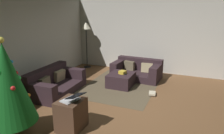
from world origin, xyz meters
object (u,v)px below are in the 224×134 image
christmas_tree (7,84)px  couch_right (137,70)px  tv_remote (124,74)px  laptop (72,98)px  ottoman (121,80)px  corner_lamp (86,29)px  book_stack (152,94)px  side_table (71,115)px  gift_box (123,72)px  couch_left (54,83)px

christmas_tree → couch_right: bearing=-16.6°
tv_remote → laptop: (-2.47, 0.13, 0.25)m
ottoman → corner_lamp: size_ratio=0.46×
book_stack → side_table: bearing=153.5°
corner_lamp → book_stack: bearing=-120.3°
laptop → book_stack: bearing=-25.2°
couch_right → gift_box: size_ratio=8.51×
couch_left → side_table: size_ratio=2.90×
couch_left → tv_remote: bearing=121.7°
couch_left → ottoman: (1.13, -1.54, -0.07)m
couch_right → ottoman: bearing=78.7°
corner_lamp → ottoman: bearing=-125.8°
couch_left → corner_lamp: (2.51, 0.37, 1.21)m
couch_right → tv_remote: 0.96m
tv_remote → ottoman: bearing=99.2°
couch_left → couch_right: bearing=136.9°
tv_remote → book_stack: 1.00m
laptop → corner_lamp: size_ratio=0.26×
couch_right → ottoman: (-0.92, 0.23, -0.06)m
gift_box → book_stack: gift_box is taller
gift_box → book_stack: (-0.33, -0.96, -0.38)m
christmas_tree → book_stack: 3.48m
tv_remote → christmas_tree: size_ratio=0.09×
side_table → book_stack: (2.17, -1.08, -0.25)m
tv_remote → book_stack: tv_remote is taller
gift_box → corner_lamp: corner_lamp is taller
side_table → book_stack: side_table is taller
ottoman → couch_left: bearing=126.3°
laptop → book_stack: size_ratio=1.63×
couch_left → christmas_tree: bearing=14.8°
couch_right → corner_lamp: 2.50m
side_table → corner_lamp: bearing=25.3°
ottoman → laptop: bearing=179.3°
couch_left → gift_box: size_ratio=9.25×
side_table → gift_box: bearing=-2.7°
gift_box → corner_lamp: (1.37, 1.95, 1.04)m
couch_left → couch_right: 2.71m
laptop → side_table: bearing=77.1°
tv_remote → christmas_tree: 3.25m
book_stack → corner_lamp: corner_lamp is taller
gift_box → corner_lamp: bearing=54.9°
book_stack → tv_remote: bearing=71.8°
gift_box → book_stack: bearing=-109.0°
tv_remote → christmas_tree: bearing=-175.5°
laptop → tv_remote: bearing=-3.1°
couch_right → laptop: (-3.42, 0.26, 0.39)m
gift_box → christmas_tree: bearing=162.2°
couch_right → book_stack: (-1.24, -0.77, -0.21)m
ottoman → side_table: (-2.49, 0.08, 0.11)m
laptop → corner_lamp: corner_lamp is taller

